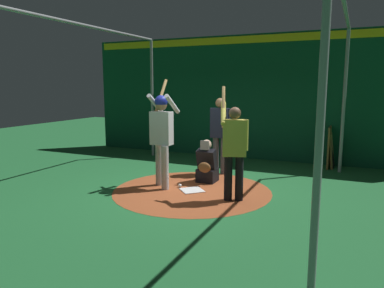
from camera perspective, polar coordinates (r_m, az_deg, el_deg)
name	(u,v)px	position (r m, az deg, el deg)	size (l,w,h in m)	color
ground_plane	(192,191)	(7.38, 0.00, -7.30)	(25.88, 25.88, 0.00)	#216633
dirt_circle	(192,191)	(7.38, 0.00, -7.27)	(3.16, 3.16, 0.01)	#9E4C28
home_plate	(192,190)	(7.38, 0.00, -7.21)	(0.42, 0.42, 0.01)	white
batter	(162,131)	(7.44, -4.76, 2.00)	(0.68, 0.49, 2.22)	#B3B3B7
catcher	(207,166)	(7.94, 2.33, -3.40)	(0.58, 0.40, 0.94)	black
umpire	(220,131)	(8.62, 4.39, 1.97)	(0.23, 0.49, 1.80)	#4C4C51
visitor	(234,147)	(6.61, 6.56, -0.44)	(0.54, 0.59, 2.08)	black
back_wall	(246,97)	(10.64, 8.48, 7.27)	(0.23, 9.88, 3.49)	#0F472D
cage_frame	(192,71)	(7.09, 0.00, 11.36)	(5.94, 5.32, 3.41)	gray
bat_rack	(330,148)	(10.12, 20.77, -0.52)	(0.94, 0.20, 1.05)	olive
baseball_0	(180,186)	(7.59, -1.91, -6.50)	(0.07, 0.07, 0.07)	white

